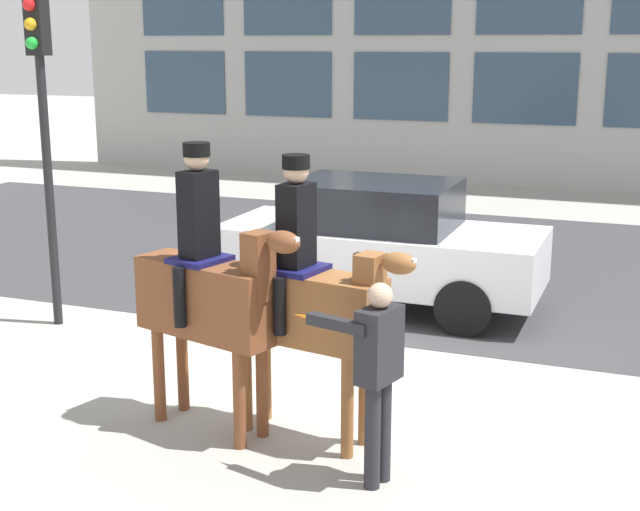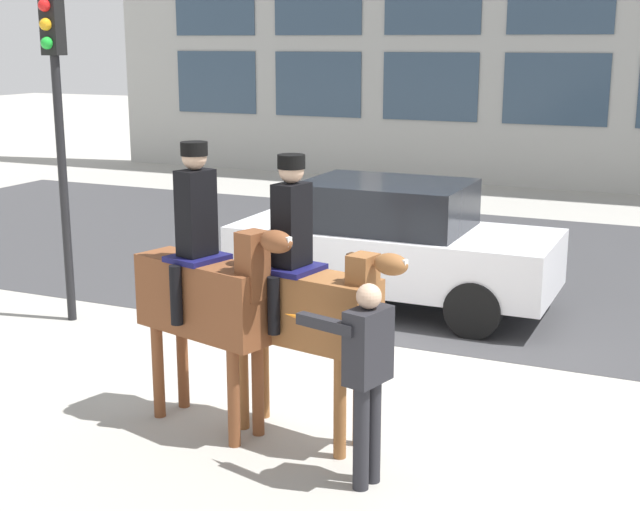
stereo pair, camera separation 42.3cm
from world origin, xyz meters
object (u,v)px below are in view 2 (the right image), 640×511
mounted_horse_companion (302,299)px  traffic_light (57,107)px  pedestrian_bystander (366,369)px  street_car_near_lane (392,244)px  mounted_horse_lead (206,288)px

mounted_horse_companion → traffic_light: 4.84m
traffic_light → mounted_horse_companion: bearing=-24.7°
pedestrian_bystander → street_car_near_lane: size_ratio=0.40×
mounted_horse_lead → mounted_horse_companion: (0.88, 0.14, -0.03)m
street_car_near_lane → traffic_light: size_ratio=1.05×
mounted_horse_companion → street_car_near_lane: bearing=109.2°
street_car_near_lane → pedestrian_bystander: bearing=-72.7°
mounted_horse_lead → traffic_light: traffic_light is taller
pedestrian_bystander → traffic_light: (-5.05, 2.54, 1.72)m
pedestrian_bystander → traffic_light: 5.90m
pedestrian_bystander → street_car_near_lane: street_car_near_lane is taller
mounted_horse_lead → street_car_near_lane: mounted_horse_lead is taller
traffic_light → pedestrian_bystander: bearing=-26.7°
mounted_horse_companion → pedestrian_bystander: (0.84, -0.61, -0.30)m
street_car_near_lane → traffic_light: 4.59m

